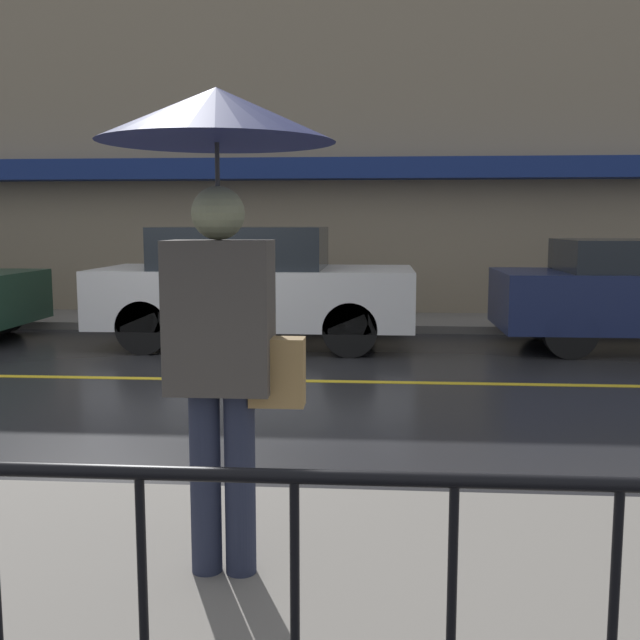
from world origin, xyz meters
name	(u,v)px	position (x,y,z in m)	size (l,w,h in m)	color
ground_plane	(169,379)	(0.00, 0.00, 0.00)	(80.00, 80.00, 0.00)	#262628
sidewalk_far	(242,321)	(0.00, 4.45, 0.06)	(28.00, 1.74, 0.12)	slate
lane_marking	(169,379)	(0.00, 0.00, 0.00)	(25.20, 0.12, 0.01)	gold
building_storefront	(249,125)	(0.00, 5.44, 3.38)	(28.00, 0.85, 6.85)	gray
pedestrian	(219,204)	(1.58, -4.67, 1.77)	(1.01, 1.01, 2.13)	#23283D
car_white	(253,285)	(0.55, 2.36, 0.83)	(4.30, 1.91, 1.63)	silver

